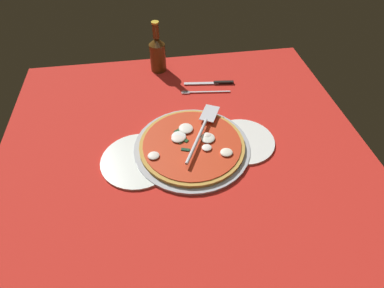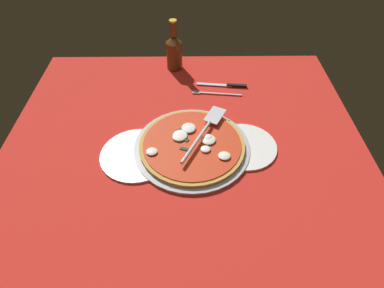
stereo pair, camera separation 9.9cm
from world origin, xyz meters
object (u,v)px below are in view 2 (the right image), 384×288
(dinner_plate_right, at_px, (137,155))
(dinner_plate_left, at_px, (244,147))
(pizza_server, at_px, (204,131))
(place_setting_near, at_px, (222,90))
(pizza, at_px, (192,144))
(beer_bottle, at_px, (174,51))

(dinner_plate_right, bearing_deg, dinner_plate_left, -174.53)
(dinner_plate_left, relative_size, pizza_server, 0.78)
(pizza_server, bearing_deg, place_setting_near, 10.82)
(dinner_plate_left, relative_size, pizza, 0.62)
(dinner_plate_right, distance_m, pizza, 0.17)
(beer_bottle, bearing_deg, pizza_server, 103.71)
(dinner_plate_right, bearing_deg, place_setting_near, -130.28)
(dinner_plate_left, distance_m, pizza, 0.17)
(beer_bottle, bearing_deg, place_setting_near, 138.89)
(dinner_plate_right, xyz_separation_m, pizza_server, (-0.21, -0.07, 0.04))
(dinner_plate_right, bearing_deg, pizza, -170.46)
(place_setting_near, bearing_deg, dinner_plate_left, 105.55)
(dinner_plate_left, xyz_separation_m, dinner_plate_right, (0.33, 0.03, 0.00))
(dinner_plate_left, bearing_deg, beer_bottle, -63.63)
(dinner_plate_left, relative_size, place_setting_near, 0.93)
(dinner_plate_left, height_order, pizza_server, pizza_server)
(dinner_plate_left, bearing_deg, dinner_plate_right, 5.47)
(pizza_server, xyz_separation_m, place_setting_near, (-0.08, -0.27, -0.04))
(pizza, distance_m, pizza_server, 0.06)
(place_setting_near, bearing_deg, dinner_plate_right, 56.42)
(pizza, height_order, place_setting_near, pizza)
(pizza_server, distance_m, beer_bottle, 0.45)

